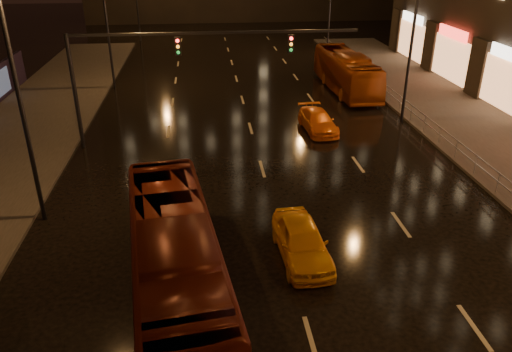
{
  "coord_description": "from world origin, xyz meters",
  "views": [
    {
      "loc": [
        -2.79,
        -6.79,
        10.6
      ],
      "look_at": [
        -0.96,
        10.01,
        2.5
      ],
      "focal_mm": 35.0,
      "sensor_mm": 36.0,
      "label": 1
    }
  ],
  "objects_px": {
    "bus_curb": "(346,72)",
    "taxi_far": "(318,121)",
    "bus_red": "(175,262)",
    "taxi_near": "(302,241)"
  },
  "relations": [
    {
      "from": "bus_red",
      "to": "taxi_near",
      "type": "xyz_separation_m",
      "value": [
        4.4,
        1.92,
        -0.79
      ]
    },
    {
      "from": "bus_red",
      "to": "taxi_near",
      "type": "bearing_deg",
      "value": 15.95
    },
    {
      "from": "bus_red",
      "to": "bus_curb",
      "type": "xyz_separation_m",
      "value": [
        11.92,
        23.36,
        -0.06
      ]
    },
    {
      "from": "bus_curb",
      "to": "taxi_far",
      "type": "height_order",
      "value": "bus_curb"
    },
    {
      "from": "taxi_near",
      "to": "bus_red",
      "type": "bearing_deg",
      "value": -159.57
    },
    {
      "from": "bus_red",
      "to": "taxi_near",
      "type": "distance_m",
      "value": 4.86
    },
    {
      "from": "bus_red",
      "to": "taxi_near",
      "type": "height_order",
      "value": "bus_red"
    },
    {
      "from": "taxi_near",
      "to": "taxi_far",
      "type": "height_order",
      "value": "taxi_near"
    },
    {
      "from": "taxi_far",
      "to": "bus_curb",
      "type": "bearing_deg",
      "value": 60.19
    },
    {
      "from": "bus_curb",
      "to": "taxi_far",
      "type": "relative_size",
      "value": 2.47
    }
  ]
}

